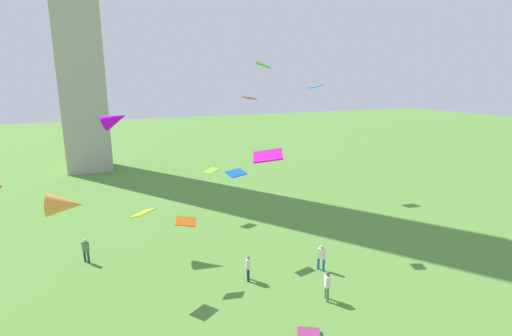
{
  "coord_description": "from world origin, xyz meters",
  "views": [
    {
      "loc": [
        -9.07,
        -4.7,
        12.26
      ],
      "look_at": [
        1.19,
        18.44,
        6.32
      ],
      "focal_mm": 26.71,
      "sensor_mm": 36.0,
      "label": 1
    }
  ],
  "objects_px": {
    "kite_flying_1": "(143,213)",
    "kite_flying_3": "(236,173)",
    "kite_flying_0": "(186,221)",
    "kite_flying_2": "(115,119)",
    "kite_flying_9": "(268,156)",
    "kite_flying_10": "(65,205)",
    "person_1": "(248,266)",
    "person_2": "(321,256)",
    "kite_flying_8": "(249,98)",
    "kite_flying_6": "(316,86)",
    "person_3": "(327,284)",
    "kite_flying_5": "(211,171)",
    "kite_flying_7": "(263,65)",
    "person_0": "(86,249)"
  },
  "relations": [
    {
      "from": "person_0",
      "to": "person_2",
      "type": "distance_m",
      "value": 15.91
    },
    {
      "from": "person_0",
      "to": "kite_flying_3",
      "type": "xyz_separation_m",
      "value": [
        10.04,
        -2.58,
        4.91
      ]
    },
    {
      "from": "person_1",
      "to": "kite_flying_7",
      "type": "relative_size",
      "value": 1.23
    },
    {
      "from": "kite_flying_1",
      "to": "kite_flying_9",
      "type": "xyz_separation_m",
      "value": [
        6.11,
        -3.81,
        3.57
      ]
    },
    {
      "from": "person_1",
      "to": "kite_flying_8",
      "type": "xyz_separation_m",
      "value": [
        5.9,
        13.62,
        9.55
      ]
    },
    {
      "from": "kite_flying_7",
      "to": "kite_flying_10",
      "type": "xyz_separation_m",
      "value": [
        -13.88,
        -10.31,
        -6.13
      ]
    },
    {
      "from": "kite_flying_3",
      "to": "kite_flying_6",
      "type": "xyz_separation_m",
      "value": [
        13.67,
        11.54,
        5.59
      ]
    },
    {
      "from": "person_1",
      "to": "person_2",
      "type": "distance_m",
      "value": 4.92
    },
    {
      "from": "person_3",
      "to": "kite_flying_2",
      "type": "relative_size",
      "value": 0.77
    },
    {
      "from": "kite_flying_1",
      "to": "kite_flying_7",
      "type": "relative_size",
      "value": 1.1
    },
    {
      "from": "kite_flying_3",
      "to": "kite_flying_8",
      "type": "height_order",
      "value": "kite_flying_8"
    },
    {
      "from": "person_0",
      "to": "kite_flying_6",
      "type": "xyz_separation_m",
      "value": [
        23.71,
        8.96,
        10.49
      ]
    },
    {
      "from": "kite_flying_1",
      "to": "kite_flying_3",
      "type": "relative_size",
      "value": 0.99
    },
    {
      "from": "kite_flying_10",
      "to": "person_1",
      "type": "bearing_deg",
      "value": -62.51
    },
    {
      "from": "kite_flying_6",
      "to": "kite_flying_10",
      "type": "height_order",
      "value": "kite_flying_6"
    },
    {
      "from": "person_1",
      "to": "kite_flying_9",
      "type": "relative_size",
      "value": 0.93
    },
    {
      "from": "person_0",
      "to": "person_3",
      "type": "distance_m",
      "value": 16.28
    },
    {
      "from": "kite_flying_6",
      "to": "person_2",
      "type": "bearing_deg",
      "value": 54.09
    },
    {
      "from": "person_1",
      "to": "kite_flying_7",
      "type": "xyz_separation_m",
      "value": [
        4.43,
        7.43,
        12.33
      ]
    },
    {
      "from": "person_0",
      "to": "kite_flying_8",
      "type": "height_order",
      "value": "kite_flying_8"
    },
    {
      "from": "person_1",
      "to": "kite_flying_1",
      "type": "distance_m",
      "value": 7.18
    },
    {
      "from": "kite_flying_0",
      "to": "kite_flying_7",
      "type": "xyz_separation_m",
      "value": [
        7.79,
        5.71,
        9.45
      ]
    },
    {
      "from": "kite_flying_8",
      "to": "kite_flying_10",
      "type": "relative_size",
      "value": 0.95
    },
    {
      "from": "kite_flying_0",
      "to": "kite_flying_2",
      "type": "xyz_separation_m",
      "value": [
        -3.03,
        8.43,
        5.53
      ]
    },
    {
      "from": "kite_flying_1",
      "to": "kite_flying_5",
      "type": "relative_size",
      "value": 1.01
    },
    {
      "from": "kite_flying_8",
      "to": "kite_flying_9",
      "type": "distance_m",
      "value": 16.96
    },
    {
      "from": "kite_flying_0",
      "to": "kite_flying_7",
      "type": "relative_size",
      "value": 1.05
    },
    {
      "from": "person_2",
      "to": "kite_flying_5",
      "type": "relative_size",
      "value": 1.19
    },
    {
      "from": "kite_flying_5",
      "to": "kite_flying_8",
      "type": "relative_size",
      "value": 0.99
    },
    {
      "from": "kite_flying_1",
      "to": "kite_flying_5",
      "type": "bearing_deg",
      "value": -161.33
    },
    {
      "from": "kite_flying_9",
      "to": "kite_flying_1",
      "type": "bearing_deg",
      "value": -5.18
    },
    {
      "from": "kite_flying_1",
      "to": "person_3",
      "type": "bearing_deg",
      "value": 113.54
    },
    {
      "from": "person_3",
      "to": "kite_flying_3",
      "type": "bearing_deg",
      "value": 36.13
    },
    {
      "from": "person_3",
      "to": "kite_flying_0",
      "type": "xyz_separation_m",
      "value": [
        -6.59,
        5.55,
        2.82
      ]
    },
    {
      "from": "person_3",
      "to": "kite_flying_5",
      "type": "distance_m",
      "value": 15.94
    },
    {
      "from": "kite_flying_6",
      "to": "kite_flying_2",
      "type": "bearing_deg",
      "value": 9.33
    },
    {
      "from": "kite_flying_1",
      "to": "kite_flying_9",
      "type": "relative_size",
      "value": 0.83
    },
    {
      "from": "kite_flying_9",
      "to": "kite_flying_10",
      "type": "relative_size",
      "value": 1.15
    },
    {
      "from": "kite_flying_10",
      "to": "person_2",
      "type": "bearing_deg",
      "value": -71.02
    },
    {
      "from": "kite_flying_5",
      "to": "kite_flying_7",
      "type": "xyz_separation_m",
      "value": [
        3.09,
        -4.21,
        8.96
      ]
    },
    {
      "from": "kite_flying_8",
      "to": "kite_flying_10",
      "type": "xyz_separation_m",
      "value": [
        -15.35,
        -16.5,
        -3.35
      ]
    },
    {
      "from": "person_3",
      "to": "kite_flying_9",
      "type": "distance_m",
      "value": 8.08
    },
    {
      "from": "person_0",
      "to": "person_1",
      "type": "distance_m",
      "value": 11.37
    },
    {
      "from": "person_1",
      "to": "kite_flying_9",
      "type": "bearing_deg",
      "value": 24.21
    },
    {
      "from": "person_0",
      "to": "kite_flying_2",
      "type": "height_order",
      "value": "kite_flying_2"
    },
    {
      "from": "person_1",
      "to": "kite_flying_3",
      "type": "bearing_deg",
      "value": -173.7
    },
    {
      "from": "kite_flying_5",
      "to": "kite_flying_10",
      "type": "distance_m",
      "value": 18.31
    },
    {
      "from": "kite_flying_0",
      "to": "kite_flying_9",
      "type": "relative_size",
      "value": 0.79
    },
    {
      "from": "kite_flying_5",
      "to": "kite_flying_9",
      "type": "bearing_deg",
      "value": -127.08
    },
    {
      "from": "person_1",
      "to": "kite_flying_2",
      "type": "xyz_separation_m",
      "value": [
        -6.39,
        10.15,
        8.4
      ]
    }
  ]
}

